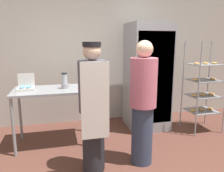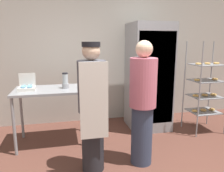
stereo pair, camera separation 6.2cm
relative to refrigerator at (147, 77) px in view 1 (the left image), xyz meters
name	(u,v)px [view 1 (the left image)]	position (x,y,z in m)	size (l,w,h in m)	color
back_wall	(99,51)	(-0.79, 0.67, 0.46)	(6.40, 0.12, 2.90)	#B7B2A8
refrigerator	(147,77)	(0.00, 0.00, 0.00)	(0.73, 0.77, 1.98)	gray
baking_rack	(203,88)	(0.94, -0.41, -0.18)	(0.59, 0.51, 1.65)	#93969B
prep_counter	(54,95)	(-1.72, -0.31, -0.18)	(1.22, 0.70, 0.91)	gray
donut_box	(26,88)	(-2.12, -0.34, -0.03)	(0.25, 0.21, 0.25)	silver
blender_pitcher	(65,82)	(-1.54, -0.32, 0.03)	(0.11, 0.11, 0.25)	#99999E
person_baker	(93,107)	(-1.24, -1.23, -0.13)	(0.35, 0.37, 1.64)	#232328
person_customer	(143,103)	(-0.57, -1.21, -0.14)	(0.35, 0.35, 1.66)	#333D56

